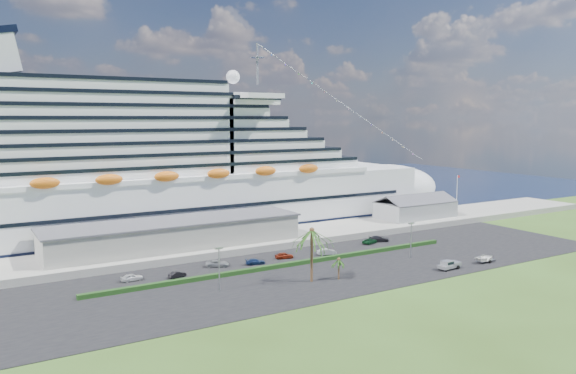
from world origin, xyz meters
TOP-DOWN VIEW (x-y plane):
  - ground at (0.00, 0.00)m, footprint 420.00×420.00m
  - asphalt_lot at (0.00, 11.00)m, footprint 140.00×38.00m
  - wharf at (0.00, 40.00)m, footprint 240.00×20.00m
  - water at (0.00, 130.00)m, footprint 420.00×160.00m
  - cruise_ship at (-21.53, 64.00)m, footprint 191.00×38.00m
  - terminal_building at (-25.00, 40.00)m, footprint 61.00×15.00m
  - port_shed at (52.00, 40.00)m, footprint 24.00×12.31m
  - flagpole at (70.04, 40.00)m, footprint 1.08×0.16m
  - hedge at (-8.00, 16.00)m, footprint 88.00×1.10m
  - lamp_post_left at (-28.00, 8.00)m, footprint 1.60×0.35m
  - lamp_post_right at (20.00, 8.00)m, footprint 1.60×0.35m
  - palm_tall at (-10.00, 4.00)m, footprint 8.82×8.82m
  - palm_short at (-4.50, 2.50)m, footprint 3.53×3.53m
  - parked_car_0 at (-40.35, 22.59)m, footprint 4.37×1.84m
  - parked_car_1 at (-31.81, 20.32)m, footprint 3.93×2.20m
  - parked_car_2 at (-21.44, 23.81)m, footprint 5.57×4.23m
  - parked_car_3 at (-13.43, 21.31)m, footprint 4.61×2.62m
  - parked_car_4 at (-5.40, 22.38)m, footprint 4.55×2.60m
  - parked_car_5 at (4.96, 20.17)m, footprint 4.79×2.89m
  - parked_car_6 at (21.37, 24.36)m, footprint 5.08×3.43m
  - parked_car_7 at (24.78, 24.93)m, footprint 5.71×4.10m
  - pickup_truck at (20.04, -3.67)m, footprint 5.68×2.45m
  - boat_trailer at (31.41, -3.82)m, footprint 5.91×3.92m

SIDE VIEW (x-z plane):
  - ground at x=0.00m, z-range 0.00..0.00m
  - water at x=0.00m, z-range 0.00..0.02m
  - asphalt_lot at x=0.00m, z-range 0.00..0.12m
  - hedge at x=-8.00m, z-range 0.12..1.02m
  - parked_car_1 at x=-31.81m, z-range 0.12..1.34m
  - parked_car_3 at x=-13.43m, z-range 0.12..1.38m
  - parked_car_6 at x=21.37m, z-range 0.12..1.41m
  - parked_car_2 at x=-21.44m, z-range 0.12..1.53m
  - parked_car_4 at x=-5.40m, z-range 0.12..1.58m
  - parked_car_0 at x=-40.35m, z-range 0.12..1.59m
  - parked_car_5 at x=4.96m, z-range 0.12..1.61m
  - parked_car_7 at x=24.78m, z-range 0.12..1.66m
  - wharf at x=0.00m, z-range 0.00..1.80m
  - pickup_truck at x=20.04m, z-range 0.22..2.17m
  - boat_trailer at x=31.41m, z-range 0.39..2.08m
  - palm_short at x=-4.50m, z-range 1.38..5.95m
  - port_shed at x=52.00m, z-range 0.71..8.08m
  - terminal_building at x=-25.00m, z-range 1.86..8.16m
  - lamp_post_left at x=-28.00m, z-range 1.21..9.48m
  - lamp_post_right at x=20.00m, z-range 1.21..9.48m
  - flagpole at x=70.04m, z-range 2.27..14.27m
  - palm_tall at x=-10.00m, z-range 3.64..14.77m
  - cruise_ship at x=-21.53m, z-range -10.31..43.69m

